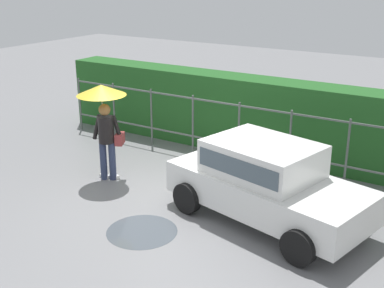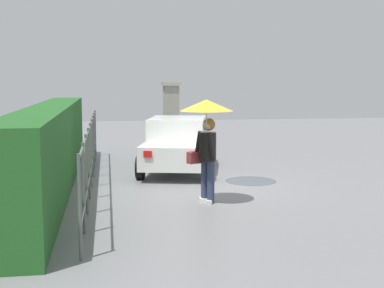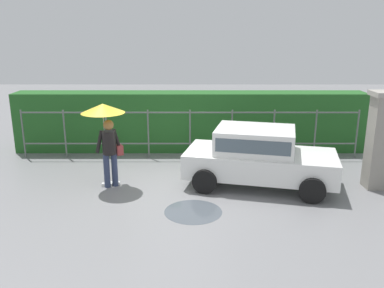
{
  "view_description": "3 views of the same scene",
  "coord_description": "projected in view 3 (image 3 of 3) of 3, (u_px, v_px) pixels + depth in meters",
  "views": [
    {
      "loc": [
        5.32,
        -7.52,
        4.39
      ],
      "look_at": [
        0.35,
        0.4,
        1.1
      ],
      "focal_mm": 46.52,
      "sensor_mm": 36.0,
      "label": 1
    },
    {
      "loc": [
        -12.0,
        2.09,
        2.5
      ],
      "look_at": [
        0.49,
        0.08,
        0.95
      ],
      "focal_mm": 49.25,
      "sensor_mm": 36.0,
      "label": 2
    },
    {
      "loc": [
        0.39,
        -9.4,
        3.8
      ],
      "look_at": [
        0.42,
        0.21,
        1.08
      ],
      "focal_mm": 37.64,
      "sensor_mm": 36.0,
      "label": 3
    }
  ],
  "objects": [
    {
      "name": "ground_plane",
      "position": [
        175.0,
        188.0,
        10.08
      ],
      "size": [
        40.0,
        40.0,
        0.0
      ],
      "primitive_type": "plane",
      "color": "slate"
    },
    {
      "name": "car",
      "position": [
        257.0,
        155.0,
        10.06
      ],
      "size": [
        3.98,
        2.52,
        1.48
      ],
      "rotation": [
        0.0,
        0.0,
        -0.23
      ],
      "color": "white",
      "rests_on": "ground"
    },
    {
      "name": "pedestrian",
      "position": [
        104.0,
        124.0,
        9.77
      ],
      "size": [
        1.06,
        1.06,
        2.11
      ],
      "rotation": [
        0.0,
        0.0,
        2.04
      ],
      "color": "#2D3856",
      "rests_on": "ground"
    },
    {
      "name": "gate_pillar",
      "position": [
        378.0,
        139.0,
        9.79
      ],
      "size": [
        0.6,
        0.6,
        2.42
      ],
      "color": "gray",
      "rests_on": "ground"
    },
    {
      "name": "fence_section",
      "position": [
        189.0,
        132.0,
        12.25
      ],
      "size": [
        10.25,
        0.05,
        1.5
      ],
      "color": "#59605B",
      "rests_on": "ground"
    },
    {
      "name": "hedge_row",
      "position": [
        189.0,
        121.0,
        13.07
      ],
      "size": [
        11.2,
        0.9,
        1.9
      ],
      "primitive_type": "cube",
      "color": "#235B23",
      "rests_on": "ground"
    },
    {
      "name": "puddle_near",
      "position": [
        192.0,
        212.0,
        8.75
      ],
      "size": [
        1.27,
        1.27,
        0.0
      ],
      "primitive_type": "cylinder",
      "color": "#4C545B",
      "rests_on": "ground"
    }
  ]
}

